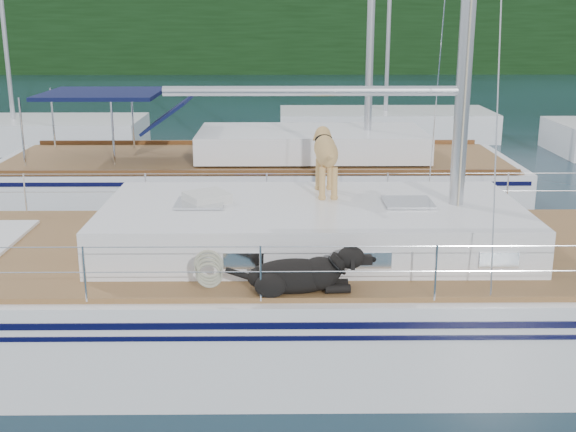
{
  "coord_description": "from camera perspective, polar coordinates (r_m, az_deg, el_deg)",
  "views": [
    {
      "loc": [
        0.41,
        -8.71,
        4.08
      ],
      "look_at": [
        0.5,
        0.2,
        1.6
      ],
      "focal_mm": 45.0,
      "sensor_mm": 36.0,
      "label": 1
    }
  ],
  "objects": [
    {
      "name": "bg_boat_center",
      "position": [
        25.23,
        7.68,
        7.15
      ],
      "size": [
        7.2,
        3.0,
        11.65
      ],
      "color": "white",
      "rests_on": "ground"
    },
    {
      "name": "main_sailboat",
      "position": [
        9.36,
        -2.48,
        -5.81
      ],
      "size": [
        12.0,
        3.8,
        14.01
      ],
      "color": "white",
      "rests_on": "ground"
    },
    {
      "name": "shore_bank",
      "position": [
        55.02,
        -1.01,
        11.94
      ],
      "size": [
        92.0,
        1.0,
        1.2
      ],
      "primitive_type": "cube",
      "color": "#595147",
      "rests_on": "ground"
    },
    {
      "name": "bg_boat_west",
      "position": [
        24.49,
        -20.77,
        6.02
      ],
      "size": [
        8.0,
        3.0,
        11.65
      ],
      "color": "white",
      "rests_on": "ground"
    },
    {
      "name": "neighbor_sailboat",
      "position": [
        15.69,
        -2.15,
        2.83
      ],
      "size": [
        11.0,
        3.5,
        13.3
      ],
      "color": "white",
      "rests_on": "ground"
    },
    {
      "name": "ground",
      "position": [
        9.63,
        -3.01,
        -9.54
      ],
      "size": [
        120.0,
        120.0,
        0.0
      ],
      "primitive_type": "plane",
      "color": "black",
      "rests_on": "ground"
    },
    {
      "name": "tree_line",
      "position": [
        53.72,
        -1.04,
        14.41
      ],
      "size": [
        90.0,
        3.0,
        6.0
      ],
      "primitive_type": "cube",
      "color": "black",
      "rests_on": "ground"
    }
  ]
}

